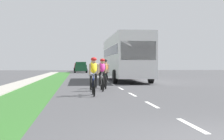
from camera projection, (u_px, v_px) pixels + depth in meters
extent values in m
plane|color=#424244|center=(108.00, 82.00, 25.34)|extent=(120.00, 120.00, 0.00)
cube|color=#2D6026|center=(49.00, 82.00, 24.88)|extent=(2.12, 70.00, 0.01)
cube|color=#9E998E|center=(25.00, 82.00, 24.69)|extent=(1.33, 70.00, 0.10)
cube|color=white|center=(192.00, 125.00, 7.04)|extent=(0.12, 1.80, 0.01)
cube|color=white|center=(152.00, 105.00, 10.76)|extent=(0.12, 1.80, 0.01)
cube|color=white|center=(132.00, 94.00, 14.47)|extent=(0.12, 1.80, 0.01)
cube|color=white|center=(121.00, 88.00, 18.18)|extent=(0.12, 1.80, 0.01)
cube|color=white|center=(113.00, 85.00, 21.89)|extent=(0.12, 1.80, 0.01)
cube|color=white|center=(108.00, 82.00, 25.61)|extent=(0.12, 1.80, 0.01)
cube|color=white|center=(104.00, 80.00, 29.32)|extent=(0.12, 1.80, 0.01)
cube|color=white|center=(101.00, 78.00, 33.03)|extent=(0.12, 1.80, 0.01)
cube|color=white|center=(98.00, 77.00, 36.74)|extent=(0.12, 1.80, 0.01)
cube|color=white|center=(96.00, 76.00, 40.45)|extent=(0.12, 1.80, 0.01)
cube|color=white|center=(95.00, 75.00, 44.17)|extent=(0.12, 1.80, 0.01)
cube|color=white|center=(93.00, 74.00, 47.88)|extent=(0.12, 1.80, 0.01)
cube|color=white|center=(92.00, 73.00, 51.59)|extent=(0.12, 1.80, 0.01)
cube|color=white|center=(91.00, 73.00, 55.30)|extent=(0.12, 1.80, 0.01)
torus|color=black|center=(93.00, 87.00, 14.50)|extent=(0.06, 0.68, 0.68)
torus|color=black|center=(94.00, 88.00, 13.47)|extent=(0.06, 0.68, 0.68)
cylinder|color=#23389E|center=(94.00, 83.00, 13.88)|extent=(0.04, 0.59, 0.43)
cylinder|color=#23389E|center=(93.00, 80.00, 14.16)|extent=(0.04, 0.04, 0.55)
cylinder|color=#23389E|center=(94.00, 75.00, 13.93)|extent=(0.03, 0.55, 0.03)
cylinder|color=black|center=(94.00, 75.00, 13.48)|extent=(0.42, 0.02, 0.02)
ellipsoid|color=yellow|center=(93.00, 67.00, 13.99)|extent=(0.30, 0.54, 0.63)
sphere|color=tan|center=(94.00, 61.00, 13.71)|extent=(0.20, 0.20, 0.20)
ellipsoid|color=red|center=(94.00, 59.00, 13.71)|extent=(0.24, 0.28, 0.16)
cylinder|color=tan|center=(90.00, 69.00, 13.70)|extent=(0.07, 0.26, 0.45)
cylinder|color=tan|center=(98.00, 69.00, 13.73)|extent=(0.07, 0.26, 0.45)
cylinder|color=black|center=(91.00, 83.00, 14.07)|extent=(0.10, 0.30, 0.60)
cylinder|color=black|center=(96.00, 81.00, 14.04)|extent=(0.10, 0.25, 0.61)
torus|color=black|center=(101.00, 83.00, 17.08)|extent=(0.06, 0.68, 0.68)
torus|color=black|center=(103.00, 85.00, 16.05)|extent=(0.06, 0.68, 0.68)
cylinder|color=silver|center=(102.00, 80.00, 16.46)|extent=(0.04, 0.59, 0.43)
cylinder|color=silver|center=(102.00, 78.00, 16.74)|extent=(0.04, 0.04, 0.55)
cylinder|color=silver|center=(102.00, 74.00, 16.51)|extent=(0.03, 0.55, 0.03)
cylinder|color=black|center=(103.00, 74.00, 16.06)|extent=(0.42, 0.02, 0.02)
ellipsoid|color=#CC2D8C|center=(102.00, 67.00, 16.57)|extent=(0.30, 0.54, 0.63)
sphere|color=tan|center=(102.00, 62.00, 16.29)|extent=(0.20, 0.20, 0.20)
ellipsoid|color=red|center=(102.00, 60.00, 16.29)|extent=(0.24, 0.28, 0.16)
cylinder|color=tan|center=(99.00, 68.00, 16.28)|extent=(0.07, 0.26, 0.45)
cylinder|color=tan|center=(106.00, 68.00, 16.31)|extent=(0.07, 0.26, 0.45)
cylinder|color=black|center=(100.00, 80.00, 16.65)|extent=(0.10, 0.30, 0.60)
cylinder|color=black|center=(104.00, 78.00, 16.62)|extent=(0.10, 0.25, 0.61)
torus|color=black|center=(104.00, 82.00, 18.80)|extent=(0.06, 0.68, 0.68)
torus|color=black|center=(106.00, 83.00, 17.77)|extent=(0.06, 0.68, 0.68)
cylinder|color=#194C2D|center=(105.00, 79.00, 18.18)|extent=(0.04, 0.59, 0.43)
cylinder|color=#194C2D|center=(104.00, 77.00, 18.46)|extent=(0.04, 0.04, 0.55)
cylinder|color=#194C2D|center=(105.00, 73.00, 18.23)|extent=(0.03, 0.55, 0.03)
cylinder|color=black|center=(106.00, 73.00, 17.78)|extent=(0.42, 0.02, 0.02)
ellipsoid|color=orange|center=(105.00, 67.00, 18.29)|extent=(0.30, 0.54, 0.63)
sphere|color=tan|center=(105.00, 62.00, 18.01)|extent=(0.20, 0.20, 0.20)
ellipsoid|color=black|center=(105.00, 61.00, 18.01)|extent=(0.24, 0.28, 0.16)
cylinder|color=tan|center=(102.00, 68.00, 18.00)|extent=(0.07, 0.26, 0.45)
cylinder|color=tan|center=(108.00, 68.00, 18.03)|extent=(0.07, 0.26, 0.45)
cylinder|color=black|center=(103.00, 79.00, 18.37)|extent=(0.10, 0.30, 0.60)
cylinder|color=black|center=(107.00, 77.00, 18.34)|extent=(0.10, 0.25, 0.61)
cube|color=silver|center=(125.00, 57.00, 26.97)|extent=(2.50, 11.60, 3.10)
cube|color=#1E2833|center=(125.00, 52.00, 26.96)|extent=(2.52, 10.67, 0.64)
cube|color=#1E2833|center=(138.00, 51.00, 21.23)|extent=(2.25, 0.06, 1.20)
cylinder|color=black|center=(115.00, 77.00, 23.11)|extent=(0.28, 0.96, 0.96)
cylinder|color=black|center=(151.00, 76.00, 23.37)|extent=(0.28, 0.96, 0.96)
cylinder|color=black|center=(106.00, 74.00, 30.03)|extent=(0.28, 0.96, 0.96)
cylinder|color=black|center=(134.00, 74.00, 30.29)|extent=(0.28, 0.96, 0.96)
cube|color=black|center=(107.00, 70.00, 46.15)|extent=(1.76, 4.30, 0.76)
cube|color=black|center=(107.00, 65.00, 46.29)|extent=(1.55, 2.24, 0.52)
cube|color=#1E2833|center=(107.00, 65.00, 45.33)|extent=(1.44, 0.08, 0.44)
cylinder|color=black|center=(101.00, 72.00, 44.74)|extent=(0.22, 0.64, 0.64)
cylinder|color=black|center=(114.00, 72.00, 44.92)|extent=(0.22, 0.64, 0.64)
cylinder|color=black|center=(100.00, 72.00, 47.39)|extent=(0.22, 0.64, 0.64)
cylinder|color=black|center=(112.00, 72.00, 47.58)|extent=(0.22, 0.64, 0.64)
cube|color=#194C2D|center=(81.00, 68.00, 56.23)|extent=(1.90, 4.70, 1.00)
cube|color=#194C2D|center=(81.00, 64.00, 56.42)|extent=(1.71, 2.91, 0.52)
cube|color=#1E2833|center=(81.00, 64.00, 55.17)|extent=(1.56, 0.08, 0.44)
cylinder|color=black|center=(75.00, 71.00, 54.73)|extent=(0.25, 0.72, 0.72)
cylinder|color=black|center=(87.00, 71.00, 54.93)|extent=(0.25, 0.72, 0.72)
cylinder|color=black|center=(75.00, 70.00, 57.54)|extent=(0.25, 0.72, 0.72)
cylinder|color=black|center=(86.00, 70.00, 57.74)|extent=(0.25, 0.72, 0.72)
cube|color=maroon|center=(79.00, 68.00, 68.48)|extent=(1.96, 5.10, 0.76)
cube|color=maroon|center=(79.00, 65.00, 67.71)|extent=(1.80, 1.78, 0.64)
cube|color=#1E2833|center=(79.00, 65.00, 67.00)|extent=(1.67, 0.08, 0.52)
cube|color=maroon|center=(75.00, 66.00, 69.39)|extent=(0.08, 2.81, 0.40)
cube|color=maroon|center=(84.00, 66.00, 69.58)|extent=(0.08, 2.81, 0.40)
cube|color=maroon|center=(79.00, 66.00, 70.97)|extent=(1.80, 0.08, 0.40)
cylinder|color=black|center=(74.00, 70.00, 66.86)|extent=(0.26, 0.76, 0.76)
cylinder|color=black|center=(84.00, 70.00, 67.06)|extent=(0.26, 0.76, 0.76)
cylinder|color=black|center=(74.00, 69.00, 69.90)|extent=(0.26, 0.76, 0.76)
cylinder|color=black|center=(84.00, 69.00, 70.11)|extent=(0.26, 0.76, 0.76)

